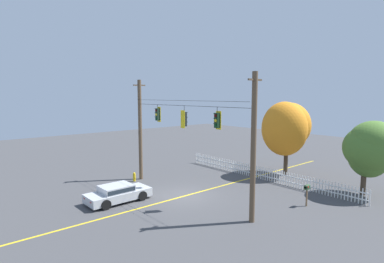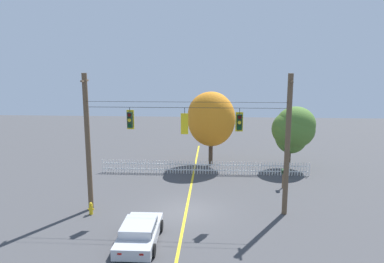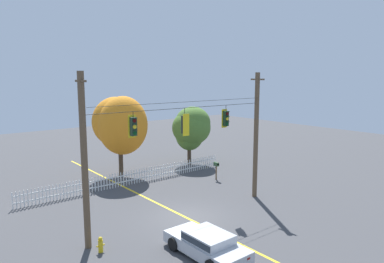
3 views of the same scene
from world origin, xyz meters
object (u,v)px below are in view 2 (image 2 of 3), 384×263
object	(u,v)px
traffic_signal_northbound_secondary	(130,120)
traffic_signal_northbound_primary	(239,122)
traffic_signal_southbound_primary	(185,123)
fire_hydrant	(91,208)
autumn_maple_mid	(294,129)
parked_car	(139,232)
roadside_mailbox	(283,173)
autumn_maple_near_fence	(211,117)

from	to	relation	value
traffic_signal_northbound_secondary	traffic_signal_northbound_primary	distance (m)	6.41
traffic_signal_northbound_secondary	traffic_signal_southbound_primary	distance (m)	3.24
traffic_signal_northbound_secondary	traffic_signal_northbound_primary	xyz separation A→B (m)	(6.41, -0.00, -0.07)
fire_hydrant	autumn_maple_mid	bearing A→B (deg)	37.45
traffic_signal_northbound_primary	parked_car	xyz separation A→B (m)	(-5.13, -4.18, -4.95)
traffic_signal_southbound_primary	fire_hydrant	world-z (taller)	traffic_signal_southbound_primary
traffic_signal_northbound_primary	autumn_maple_mid	bearing A→B (deg)	61.99
autumn_maple_mid	fire_hydrant	distance (m)	17.95
traffic_signal_northbound_secondary	parked_car	distance (m)	6.65
traffic_signal_northbound_secondary	roadside_mailbox	world-z (taller)	traffic_signal_northbound_secondary
autumn_maple_mid	roadside_mailbox	size ratio (longest dim) A/B	3.77
traffic_signal_southbound_primary	traffic_signal_northbound_primary	size ratio (longest dim) A/B	1.11
autumn_maple_mid	parked_car	xyz separation A→B (m)	(-10.41, -14.11, -2.83)
roadside_mailbox	autumn_maple_near_fence	bearing A→B (deg)	132.53
traffic_signal_southbound_primary	fire_hydrant	size ratio (longest dim) A/B	2.06
autumn_maple_mid	parked_car	size ratio (longest dim) A/B	1.25
traffic_signal_northbound_secondary	parked_car	world-z (taller)	traffic_signal_northbound_secondary
autumn_maple_mid	parked_car	distance (m)	17.76
traffic_signal_northbound_primary	roadside_mailbox	bearing A→B (deg)	52.60
roadside_mailbox	traffic_signal_northbound_primary	bearing A→B (deg)	-127.40
traffic_signal_northbound_primary	autumn_maple_mid	distance (m)	11.45
fire_hydrant	roadside_mailbox	world-z (taller)	roadside_mailbox
traffic_signal_southbound_primary	parked_car	bearing A→B (deg)	-115.16
traffic_signal_northbound_secondary	fire_hydrant	distance (m)	5.81
traffic_signal_northbound_secondary	fire_hydrant	size ratio (longest dim) A/B	1.77
autumn_maple_near_fence	autumn_maple_mid	size ratio (longest dim) A/B	1.23
traffic_signal_northbound_secondary	roadside_mailbox	bearing A→B (deg)	24.92
traffic_signal_southbound_primary	autumn_maple_mid	distance (m)	13.22
autumn_maple_near_fence	parked_car	xyz separation A→B (m)	(-3.36, -14.58, -3.70)
traffic_signal_northbound_primary	roadside_mailbox	world-z (taller)	traffic_signal_northbound_primary
traffic_signal_northbound_secondary	autumn_maple_near_fence	size ratio (longest dim) A/B	0.20
traffic_signal_northbound_primary	parked_car	distance (m)	8.26
traffic_signal_northbound_secondary	fire_hydrant	world-z (taller)	traffic_signal_northbound_secondary
autumn_maple_mid	traffic_signal_southbound_primary	bearing A→B (deg)	-130.35
traffic_signal_southbound_primary	parked_car	world-z (taller)	traffic_signal_southbound_primary
traffic_signal_northbound_primary	fire_hydrant	xyz separation A→B (m)	(-8.75, -0.82, -5.19)
traffic_signal_northbound_primary	autumn_maple_near_fence	bearing A→B (deg)	99.64
roadside_mailbox	fire_hydrant	bearing A→B (deg)	-156.13
traffic_signal_southbound_primary	roadside_mailbox	world-z (taller)	traffic_signal_southbound_primary
traffic_signal_northbound_primary	roadside_mailbox	size ratio (longest dim) A/B	0.98
parked_car	fire_hydrant	world-z (taller)	parked_car
autumn_maple_near_fence	roadside_mailbox	xyz separation A→B (m)	(5.30, -5.78, -3.14)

